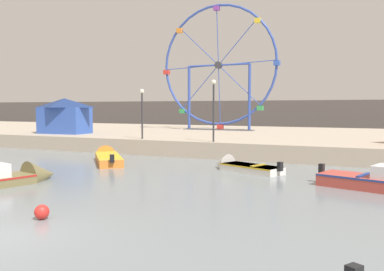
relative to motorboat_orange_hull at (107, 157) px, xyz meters
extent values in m
cube|color=tan|center=(6.68, 15.23, 0.29)|extent=(110.00, 23.71, 1.08)
cube|color=#564C47|center=(6.68, 42.42, 1.95)|extent=(140.00, 3.00, 4.40)
cube|color=#B24238|center=(15.45, -2.92, 0.01)|extent=(4.83, 2.85, 0.52)
cube|color=navy|center=(15.45, -2.92, 0.23)|extent=(4.79, 2.85, 0.08)
cube|color=black|center=(13.16, -2.23, 0.38)|extent=(0.26, 0.29, 0.44)
cube|color=navy|center=(14.90, -2.75, 0.30)|extent=(0.54, 1.34, 0.06)
cube|color=orange|center=(0.72, -0.84, -0.02)|extent=(4.06, 4.43, 0.46)
cube|color=gold|center=(0.72, -0.84, 0.17)|extent=(4.05, 4.41, 0.08)
cone|color=orange|center=(-1.21, 1.42, -0.02)|extent=(1.79, 1.80, 1.25)
cube|color=black|center=(2.32, -2.71, 0.32)|extent=(0.31, 0.31, 0.44)
cube|color=gold|center=(1.11, -1.29, 0.24)|extent=(0.96, 0.85, 0.06)
cube|color=silver|center=(9.50, -0.64, -0.06)|extent=(3.53, 2.43, 0.37)
cube|color=gold|center=(9.50, -0.64, 0.08)|extent=(3.51, 2.44, 0.08)
cone|color=silver|center=(7.58, 0.15, -0.06)|extent=(1.30, 1.47, 1.22)
cube|color=black|center=(11.12, -1.30, 0.23)|extent=(0.28, 0.30, 0.44)
cube|color=gold|center=(9.89, -0.79, 0.15)|extent=(0.56, 1.07, 0.06)
cone|color=olive|center=(1.34, -6.83, -0.05)|extent=(1.71, 1.62, 1.43)
torus|color=#334CA8|center=(0.65, 17.51, 7.27)|extent=(11.91, 0.24, 11.91)
cylinder|color=#38383D|center=(0.65, 17.51, 7.27)|extent=(0.70, 0.50, 0.70)
cylinder|color=#334CA8|center=(0.76, 17.51, 4.35)|extent=(0.30, 0.08, 5.83)
cube|color=red|center=(0.87, 17.51, 1.16)|extent=(0.56, 0.48, 0.44)
cylinder|color=#334CA8|center=(2.79, 17.51, 5.29)|extent=(4.33, 0.08, 4.03)
cube|color=#33934C|center=(4.93, 17.51, 3.02)|extent=(0.56, 0.48, 0.44)
cylinder|color=#334CA8|center=(3.57, 17.51, 7.38)|extent=(5.83, 0.08, 0.30)
cube|color=#3356B7|center=(6.48, 17.51, 7.21)|extent=(0.56, 0.48, 0.44)
cylinder|color=#334CA8|center=(2.63, 17.51, 9.41)|extent=(4.03, 0.08, 4.33)
cube|color=yellow|center=(4.62, 17.51, 11.27)|extent=(0.56, 0.48, 0.44)
cylinder|color=#334CA8|center=(0.54, 17.51, 10.19)|extent=(0.30, 0.08, 5.83)
cube|color=purple|center=(0.43, 17.51, 12.82)|extent=(0.56, 0.48, 0.44)
cylinder|color=#334CA8|center=(-1.49, 17.51, 9.25)|extent=(4.33, 0.08, 4.03)
cube|color=orange|center=(-3.63, 17.51, 10.96)|extent=(0.56, 0.48, 0.44)
cylinder|color=#334CA8|center=(-2.27, 17.51, 7.16)|extent=(5.83, 0.08, 0.30)
cube|color=red|center=(-5.18, 17.51, 6.77)|extent=(0.56, 0.48, 0.44)
cylinder|color=#334CA8|center=(-1.33, 17.51, 5.13)|extent=(4.03, 0.08, 4.33)
cube|color=#33934C|center=(-3.32, 17.51, 2.71)|extent=(0.56, 0.48, 0.44)
cylinder|color=#334CA8|center=(-2.56, 17.51, 4.05)|extent=(0.28, 0.28, 6.44)
cylinder|color=#334CA8|center=(3.86, 17.51, 4.05)|extent=(0.28, 0.28, 6.44)
cylinder|color=#334CA8|center=(0.65, 17.51, 7.27)|extent=(6.42, 0.18, 0.18)
cube|color=#4C4C51|center=(0.65, 17.51, 0.87)|extent=(7.22, 1.20, 0.08)
cube|color=#3356B7|center=(-9.41, 6.76, 1.96)|extent=(4.22, 2.68, 2.26)
pyramid|color=navy|center=(-9.41, 6.76, 3.47)|extent=(4.64, 2.95, 0.80)
cylinder|color=#2D2D33|center=(-0.07, 4.29, 2.46)|extent=(0.12, 0.12, 3.25)
sphere|color=#F2EACC|center=(-0.07, 4.29, 4.23)|extent=(0.32, 0.32, 0.32)
cylinder|color=#2D2D33|center=(5.56, 3.96, 2.70)|extent=(0.12, 0.12, 3.74)
sphere|color=#F2EACC|center=(5.56, 3.96, 4.71)|extent=(0.32, 0.32, 0.32)
sphere|color=red|center=(6.42, -11.92, -0.03)|extent=(0.44, 0.44, 0.44)
camera|label=1|loc=(15.53, -21.01, 3.07)|focal=38.62mm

